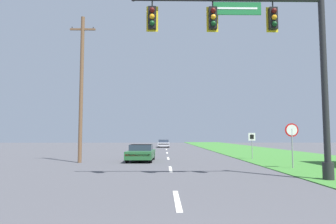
% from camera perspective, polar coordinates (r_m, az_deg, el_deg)
% --- Properties ---
extents(grass_verge_right, '(10.00, 110.00, 0.04)m').
position_cam_1_polar(grass_verge_right, '(34.51, 17.68, -7.38)').
color(grass_verge_right, '#38752D').
rests_on(grass_verge_right, ground).
extents(road_center_line, '(0.16, 34.80, 0.01)m').
position_cam_1_polar(road_center_line, '(24.77, 0.04, -8.81)').
color(road_center_line, silver).
rests_on(road_center_line, ground).
extents(signal_mast, '(8.41, 0.47, 8.51)m').
position_cam_1_polar(signal_mast, '(13.65, 19.41, 10.42)').
color(signal_mast, '#232326').
rests_on(signal_mast, grass_verge_right).
extents(car_ahead, '(1.96, 4.28, 1.19)m').
position_cam_1_polar(car_ahead, '(22.20, -5.15, -7.74)').
color(car_ahead, black).
rests_on(car_ahead, ground).
extents(far_car, '(1.82, 4.49, 1.19)m').
position_cam_1_polar(far_car, '(49.20, -0.85, -6.02)').
color(far_car, black).
rests_on(far_car, ground).
extents(stop_sign, '(0.76, 0.07, 2.50)m').
position_cam_1_polar(stop_sign, '(18.30, 22.53, -4.13)').
color(stop_sign, gray).
rests_on(stop_sign, grass_verge_right).
extents(route_sign_post, '(0.55, 0.06, 2.03)m').
position_cam_1_polar(route_sign_post, '(24.62, 15.69, -5.12)').
color(route_sign_post, gray).
rests_on(route_sign_post, grass_verge_right).
extents(utility_pole_near, '(1.80, 0.26, 10.30)m').
position_cam_1_polar(utility_pole_near, '(21.89, -16.18, 4.75)').
color(utility_pole_near, brown).
rests_on(utility_pole_near, ground).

